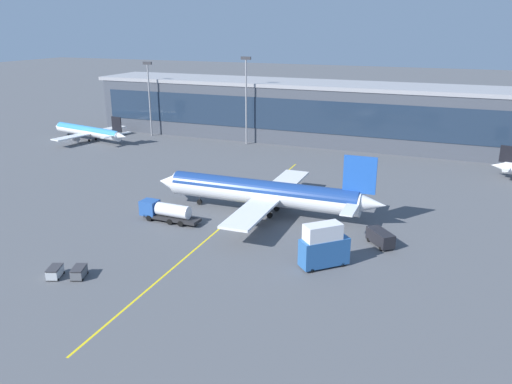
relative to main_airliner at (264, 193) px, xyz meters
The scene contains 12 objects.
ground_plane 8.91m from the main_airliner, 97.48° to the right, with size 700.00×700.00×0.00m, color #515459.
apron_lead_in_line 8.25m from the main_airliner, 125.15° to the right, with size 0.30×80.00×0.01m, color yellow.
terminal_building 61.81m from the main_airliner, 86.13° to the left, with size 157.54×19.43×16.43m.
main_airliner is the anchor object (origin of this frame).
fuel_tanker 17.17m from the main_airliner, 145.51° to the right, with size 10.87×2.94×3.25m.
crew_van 22.26m from the main_airliner, 16.25° to the right, with size 4.85×5.16×2.30m.
catering_lift 22.33m from the main_airliner, 47.40° to the right, with size 6.64×6.51×6.30m.
baggage_cart_0 37.03m from the main_airliner, 117.33° to the right, with size 2.39×3.03×1.48m.
baggage_cart_1 34.71m from the main_airliner, 113.82° to the right, with size 2.39×3.03×1.48m.
commuter_jet_near 77.58m from the main_airliner, 151.41° to the left, with size 30.38×24.29×7.98m.
apron_light_mast_0 56.05m from the main_airliner, 116.04° to the left, with size 2.80×0.50×23.71m.
apron_light_mast_1 74.64m from the main_airliner, 138.03° to the left, with size 2.80×0.50×21.60m.
Camera 1 is at (31.38, -71.38, 31.90)m, focal length 35.91 mm.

